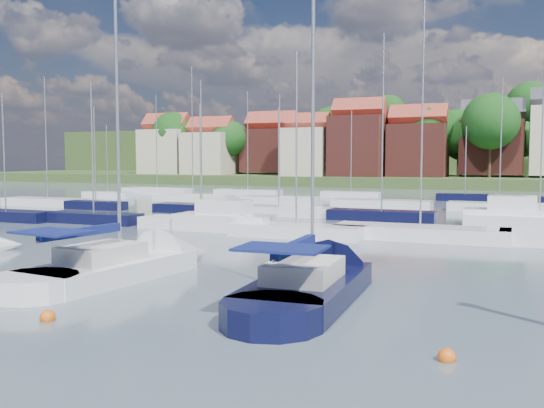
% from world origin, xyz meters
% --- Properties ---
extents(ground, '(260.00, 260.00, 0.00)m').
position_xyz_m(ground, '(0.00, 40.00, 0.00)').
color(ground, '#4D5F69').
rests_on(ground, ground).
extents(sailboat_centre, '(4.81, 12.66, 16.73)m').
position_xyz_m(sailboat_centre, '(-1.86, 4.53, 0.35)').
color(sailboat_centre, silver).
rests_on(sailboat_centre, ground).
extents(sailboat_navy, '(3.80, 12.37, 16.92)m').
position_xyz_m(sailboat_navy, '(6.92, 4.02, 0.35)').
color(sailboat_navy, black).
rests_on(sailboat_navy, ground).
extents(buoy_d, '(0.50, 0.50, 0.50)m').
position_xyz_m(buoy_d, '(0.21, -3.29, 0.00)').
color(buoy_d, '#D85914').
rests_on(buoy_d, ground).
extents(buoy_e, '(0.42, 0.42, 0.42)m').
position_xyz_m(buoy_e, '(5.87, 6.23, 0.00)').
color(buoy_e, '#D85914').
rests_on(buoy_e, ground).
extents(buoy_f, '(0.47, 0.47, 0.47)m').
position_xyz_m(buoy_f, '(12.42, -2.42, 0.00)').
color(buoy_f, '#D85914').
rests_on(buoy_f, ground).
extents(marina_field, '(79.62, 41.41, 15.93)m').
position_xyz_m(marina_field, '(1.91, 35.15, 0.43)').
color(marina_field, silver).
rests_on(marina_field, ground).
extents(far_shore_town, '(212.46, 90.00, 22.27)m').
position_xyz_m(far_shore_town, '(2.23, 132.67, 4.61)').
color(far_shore_town, '#3A4A25').
rests_on(far_shore_town, ground).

